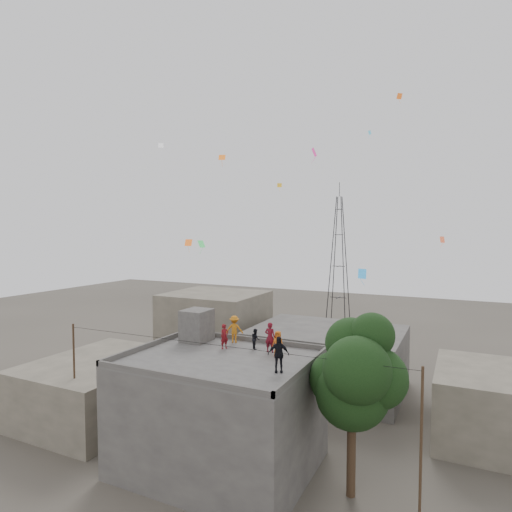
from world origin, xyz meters
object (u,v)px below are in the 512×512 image
Objects in this scene: transmission_tower at (339,259)px; person_dark_adult at (278,354)px; person_red_adult at (270,337)px; tree at (356,374)px; stair_head_box at (197,325)px.

person_dark_adult is (7.82, -40.73, -2.07)m from transmission_tower.
person_red_adult is (6.02, -37.70, -2.10)m from transmission_tower.
transmission_tower is 41.53m from person_dark_adult.
person_dark_adult is at bearing -159.50° from tree.
tree is 0.45× the size of transmission_tower.
transmission_tower is at bearing 91.23° from stair_head_box.
stair_head_box is 0.22× the size of tree.
person_red_adult is 3.52m from person_dark_adult.
stair_head_box is at bearing 130.53° from person_dark_adult.
person_red_adult is at bearing 162.35° from tree.
stair_head_box is 10.80m from tree.
person_dark_adult reaches higher than person_red_adult.
person_red_adult is (-5.34, 1.70, 0.87)m from tree.
person_red_adult is at bearing 96.62° from person_dark_adult.
person_dark_adult is at bearing -25.38° from stair_head_box.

